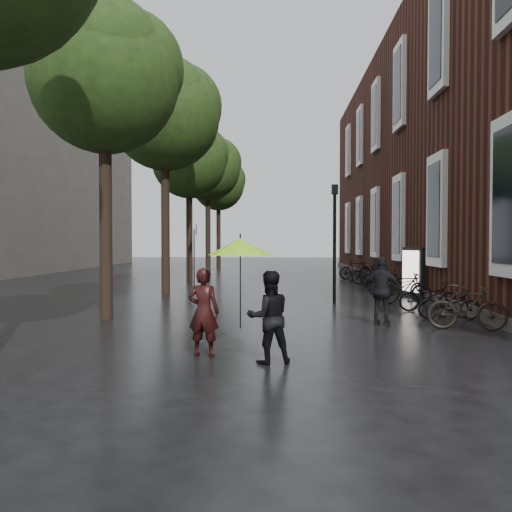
# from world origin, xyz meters

# --- Properties ---
(ground) EXTENTS (120.00, 120.00, 0.00)m
(ground) POSITION_xyz_m (0.00, 0.00, 0.00)
(ground) COLOR black
(brick_building) EXTENTS (10.20, 33.20, 12.00)m
(brick_building) POSITION_xyz_m (10.47, 19.46, 5.99)
(brick_building) COLOR #38160F
(brick_building) RESTS_ON ground
(street_trees) EXTENTS (4.33, 34.03, 8.91)m
(street_trees) POSITION_xyz_m (-3.99, 15.91, 6.34)
(street_trees) COLOR black
(street_trees) RESTS_ON ground
(person_burgundy) EXTENTS (0.62, 0.47, 1.54)m
(person_burgundy) POSITION_xyz_m (-0.96, 2.88, 0.77)
(person_burgundy) COLOR black
(person_burgundy) RESTS_ON ground
(person_black) EXTENTS (0.86, 0.75, 1.51)m
(person_black) POSITION_xyz_m (0.18, 2.41, 0.76)
(person_black) COLOR black
(person_black) RESTS_ON ground
(lime_umbrella) EXTENTS (1.07, 1.07, 1.58)m
(lime_umbrella) POSITION_xyz_m (-0.30, 2.58, 1.90)
(lime_umbrella) COLOR black
(lime_umbrella) RESTS_ON ground
(pedestrian_walking) EXTENTS (1.04, 0.73, 1.64)m
(pedestrian_walking) POSITION_xyz_m (2.82, 6.25, 0.82)
(pedestrian_walking) COLOR black
(pedestrian_walking) RESTS_ON ground
(parked_bicycles) EXTENTS (2.08, 16.07, 1.05)m
(parked_bicycles) POSITION_xyz_m (4.63, 13.59, 0.47)
(parked_bicycles) COLOR black
(parked_bicycles) RESTS_ON ground
(ad_lightbox) EXTENTS (0.28, 1.19, 1.79)m
(ad_lightbox) POSITION_xyz_m (5.22, 12.30, 0.90)
(ad_lightbox) COLOR black
(ad_lightbox) RESTS_ON ground
(lamp_post) EXTENTS (0.20, 0.20, 3.82)m
(lamp_post) POSITION_xyz_m (2.16, 10.39, 2.32)
(lamp_post) COLOR black
(lamp_post) RESTS_ON ground
(cycle_sign) EXTENTS (0.15, 0.52, 2.85)m
(cycle_sign) POSITION_xyz_m (-3.56, 17.75, 1.88)
(cycle_sign) COLOR #262628
(cycle_sign) RESTS_ON ground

